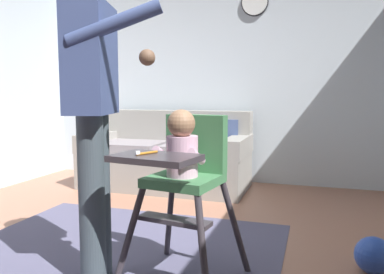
# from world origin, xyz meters

# --- Properties ---
(ground) EXTENTS (6.04, 6.50, 0.10)m
(ground) POSITION_xyz_m (0.00, 0.00, -0.05)
(ground) COLOR #A56E56
(wall_far) EXTENTS (5.24, 0.06, 2.58)m
(wall_far) POSITION_xyz_m (0.00, 2.48, 1.29)
(wall_far) COLOR silver
(wall_far) RESTS_ON ground
(couch) EXTENTS (1.85, 0.86, 0.86)m
(couch) POSITION_xyz_m (-0.48, 1.96, 0.33)
(couch) COLOR gray
(couch) RESTS_ON ground
(high_chair) EXTENTS (0.69, 0.79, 0.97)m
(high_chair) POSITION_xyz_m (0.44, -0.15, 0.67)
(high_chair) COLOR #373237
(high_chair) RESTS_ON ground
(adult_standing) EXTENTS (0.60, 0.49, 1.71)m
(adult_standing) POSITION_xyz_m (-0.03, -0.28, 0.97)
(adult_standing) COLOR #3E4A52
(adult_standing) RESTS_ON ground
(toy_ball) EXTENTS (0.22, 0.22, 0.22)m
(toy_ball) POSITION_xyz_m (1.47, 0.29, 0.11)
(toy_ball) COLOR #284CB7
(toy_ball) RESTS_ON ground
(wall_clock) EXTENTS (0.31, 0.04, 0.31)m
(wall_clock) POSITION_xyz_m (0.42, 2.44, 2.10)
(wall_clock) COLOR white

